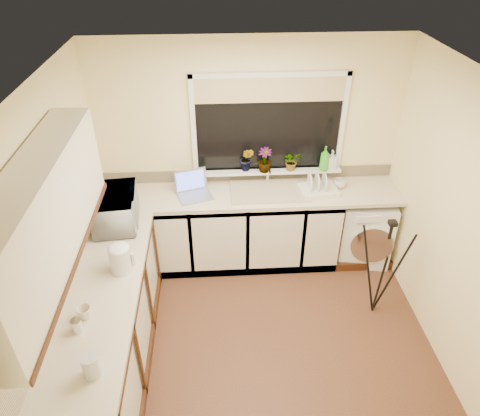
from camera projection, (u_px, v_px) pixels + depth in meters
name	position (u px, v px, depth m)	size (l,w,h in m)	color
floor	(260.00, 340.00, 4.18)	(3.20, 3.20, 0.00)	brown
ceiling	(269.00, 86.00, 2.81)	(3.20, 3.20, 0.00)	white
wall_back	(249.00, 153.00, 4.74)	(3.20, 3.20, 0.00)	#FCE8A8
wall_left	(59.00, 246.00, 3.41)	(3.00, 3.00, 0.00)	#FCE8A8
wall_right	(459.00, 230.00, 3.58)	(3.00, 3.00, 0.00)	#FCE8A8
base_cabinet_back	(221.00, 230.00, 4.92)	(2.55, 0.60, 0.86)	silver
base_cabinet_left	(108.00, 343.00, 3.62)	(0.54, 2.40, 0.86)	silver
worktop_back	(251.00, 195.00, 4.68)	(3.20, 0.60, 0.04)	beige
worktop_left	(98.00, 304.00, 3.37)	(0.60, 2.40, 0.04)	beige
upper_cabinet	(43.00, 218.00, 2.73)	(0.28, 1.90, 0.70)	silver
splashback_left	(52.00, 282.00, 3.22)	(0.02, 2.40, 0.45)	beige
splashback_back	(249.00, 174.00, 4.87)	(3.20, 0.02, 0.14)	beige
window_glass	(268.00, 125.00, 4.56)	(1.50, 0.02, 1.00)	black
window_blind	(270.00, 90.00, 4.33)	(1.50, 0.02, 0.25)	tan
windowsill	(267.00, 171.00, 4.80)	(1.60, 0.14, 0.03)	white
sink	(269.00, 191.00, 4.68)	(0.82, 0.46, 0.03)	tan
faucet	(268.00, 174.00, 4.77)	(0.03, 0.03, 0.24)	silver
washing_machine	(364.00, 228.00, 5.00)	(0.56, 0.54, 0.79)	white
laptop	(193.00, 189.00, 4.61)	(0.41, 0.37, 0.25)	#919298
kettle	(121.00, 260.00, 3.60)	(0.18, 0.18, 0.23)	silver
dish_rack	(318.00, 190.00, 4.66)	(0.39, 0.29, 0.06)	silver
tripod	(382.00, 269.00, 4.19)	(0.54, 0.54, 1.11)	black
glass_jug	(91.00, 365.00, 2.79)	(0.12, 0.12, 0.17)	silver
steel_jar	(77.00, 326.00, 3.10)	(0.08, 0.08, 0.11)	silver
microwave	(115.00, 209.00, 4.14)	(0.58, 0.39, 0.32)	white
plant_b	(247.00, 159.00, 4.70)	(0.15, 0.12, 0.27)	#999999
plant_c	(265.00, 160.00, 4.69)	(0.15, 0.15, 0.27)	#999999
plant_d	(292.00, 161.00, 4.73)	(0.19, 0.16, 0.21)	#999999
soap_bottle_green	(325.00, 159.00, 4.71)	(0.10, 0.11, 0.27)	green
soap_bottle_clear	(332.00, 160.00, 4.76)	(0.10, 0.10, 0.21)	#999999
cup_back	(340.00, 184.00, 4.73)	(0.13, 0.13, 0.10)	silver
cup_left	(84.00, 313.00, 3.21)	(0.11, 0.11, 0.10)	beige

